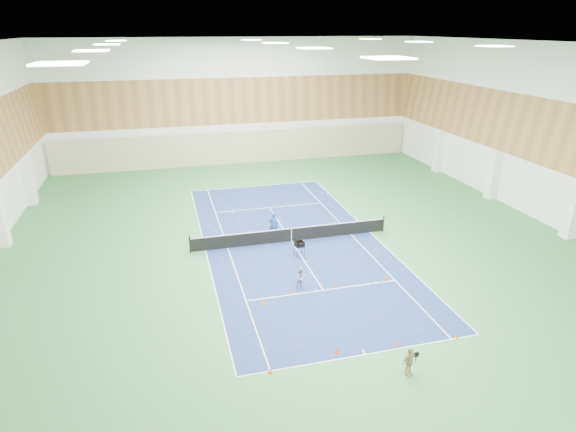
{
  "coord_description": "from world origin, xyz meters",
  "views": [
    {
      "loc": [
        -7.44,
        -27.18,
        12.88
      ],
      "look_at": [
        -0.37,
        -0.54,
        2.0
      ],
      "focal_mm": 30.0,
      "sensor_mm": 36.0,
      "label": 1
    }
  ],
  "objects": [
    {
      "name": "ground",
      "position": [
        0.0,
        0.0,
        0.0
      ],
      "size": [
        40.0,
        40.0,
        0.0
      ],
      "primitive_type": "plane",
      "color": "#2F6E3A",
      "rests_on": "ground"
    },
    {
      "name": "room_shell",
      "position": [
        0.0,
        0.0,
        6.0
      ],
      "size": [
        36.0,
        40.0,
        12.0
      ],
      "primitive_type": null,
      "color": "white",
      "rests_on": "ground"
    },
    {
      "name": "wood_cladding",
      "position": [
        0.0,
        0.0,
        8.0
      ],
      "size": [
        36.0,
        40.0,
        8.0
      ],
      "primitive_type": null,
      "color": "#A46C3D",
      "rests_on": "room_shell"
    },
    {
      "name": "ceiling_light_grid",
      "position": [
        0.0,
        0.0,
        11.92
      ],
      "size": [
        21.4,
        25.4,
        0.06
      ],
      "primitive_type": null,
      "color": "white",
      "rests_on": "room_shell"
    },
    {
      "name": "court_surface",
      "position": [
        0.0,
        0.0,
        0.01
      ],
      "size": [
        10.97,
        23.77,
        0.01
      ],
      "primitive_type": "cube",
      "color": "navy",
      "rests_on": "ground"
    },
    {
      "name": "tennis_balls_scatter",
      "position": [
        0.0,
        0.0,
        0.05
      ],
      "size": [
        10.57,
        22.77,
        0.07
      ],
      "primitive_type": null,
      "color": "yellow",
      "rests_on": "ground"
    },
    {
      "name": "tennis_net",
      "position": [
        0.0,
        0.0,
        0.55
      ],
      "size": [
        12.8,
        0.1,
        1.1
      ],
      "primitive_type": null,
      "color": "black",
      "rests_on": "ground"
    },
    {
      "name": "back_curtain",
      "position": [
        0.0,
        19.75,
        1.6
      ],
      "size": [
        35.4,
        0.16,
        3.2
      ],
      "primitive_type": "cube",
      "color": "#C6B793",
      "rests_on": "ground"
    },
    {
      "name": "coach",
      "position": [
        -0.95,
        0.97,
        0.86
      ],
      "size": [
        0.64,
        0.43,
        1.73
      ],
      "primitive_type": "imported",
      "rotation": [
        0.0,
        0.0,
        3.12
      ],
      "color": "#214199",
      "rests_on": "ground"
    },
    {
      "name": "child_court",
      "position": [
        -1.06,
        -5.82,
        0.59
      ],
      "size": [
        0.66,
        0.56,
        1.17
      ],
      "primitive_type": "imported",
      "rotation": [
        0.0,
        0.0,
        0.23
      ],
      "color": "#95959D",
      "rests_on": "ground"
    },
    {
      "name": "child_apron",
      "position": [
        1.14,
        -13.45,
        0.62
      ],
      "size": [
        0.78,
        0.49,
        1.24
      ],
      "primitive_type": "imported",
      "rotation": [
        0.0,
        0.0,
        0.28
      ],
      "color": "tan",
      "rests_on": "ground"
    },
    {
      "name": "ball_cart",
      "position": [
        -0.1,
        -2.15,
        0.48
      ],
      "size": [
        0.6,
        0.6,
        0.95
      ],
      "primitive_type": null,
      "rotation": [
        0.0,
        0.0,
        0.1
      ],
      "color": "black",
      "rests_on": "ground"
    },
    {
      "name": "cone_svc_a",
      "position": [
        -3.3,
        -6.92,
        0.12
      ],
      "size": [
        0.23,
        0.23,
        0.25
      ],
      "primitive_type": "cone",
      "color": "orange",
      "rests_on": "ground"
    },
    {
      "name": "cone_svc_b",
      "position": [
        -1.7,
        -6.3,
        0.12
      ],
      "size": [
        0.22,
        0.22,
        0.24
      ],
      "primitive_type": "cone",
      "color": "#D7650B",
      "rests_on": "ground"
    },
    {
      "name": "cone_svc_c",
      "position": [
        0.76,
        -6.13,
        0.12
      ],
      "size": [
        0.21,
        0.21,
        0.23
      ],
      "primitive_type": "cone",
      "color": "orange",
      "rests_on": "ground"
    },
    {
      "name": "cone_svc_d",
      "position": [
        3.55,
        -6.3,
        0.12
      ],
      "size": [
        0.22,
        0.22,
        0.24
      ],
      "primitive_type": "cone",
      "color": "#DB4F0B",
      "rests_on": "ground"
    },
    {
      "name": "cone_base_a",
      "position": [
        -4.14,
        -11.98,
        0.11
      ],
      "size": [
        0.19,
        0.19,
        0.21
      ],
      "primitive_type": "cone",
      "color": "#E1500B",
      "rests_on": "ground"
    },
    {
      "name": "cone_base_b",
      "position": [
        -1.14,
        -11.47,
        0.12
      ],
      "size": [
        0.22,
        0.22,
        0.24
      ],
      "primitive_type": "cone",
      "color": "#E63F0C",
      "rests_on": "ground"
    },
    {
      "name": "cone_base_c",
      "position": [
        1.69,
        -11.62,
        0.1
      ],
      "size": [
        0.18,
        0.18,
        0.2
      ],
      "primitive_type": "cone",
      "color": "#F5510C",
      "rests_on": "ground"
    },
    {
      "name": "cone_base_d",
      "position": [
        4.37,
        -11.86,
        0.1
      ],
      "size": [
        0.19,
        0.19,
        0.21
      ],
      "primitive_type": "cone",
      "color": "#E05F0B",
      "rests_on": "ground"
    }
  ]
}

